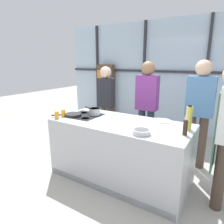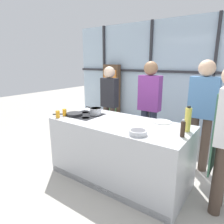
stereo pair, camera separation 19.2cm
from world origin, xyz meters
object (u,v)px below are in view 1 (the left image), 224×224
spectator_far_left (106,100)px  spectator_center_right (199,108)px  spectator_center_left (147,102)px  white_plate (162,121)px  juice_glass_far (63,113)px  mixing_bowl (141,132)px  pepper_grinder (185,127)px  oil_bottle (189,118)px  saucepan (95,111)px  juice_glass_near (57,115)px  frying_pan (73,115)px

spectator_far_left → spectator_center_right: (1.84, 0.00, 0.05)m
spectator_center_left → white_plate: bearing=128.2°
juice_glass_far → mixing_bowl: bearing=-3.1°
pepper_grinder → oil_bottle: bearing=92.5°
saucepan → juice_glass_far: same height
spectator_center_left → oil_bottle: spectator_center_left is taller
saucepan → juice_glass_near: same height
juice_glass_far → spectator_center_left: bearing=53.2°
frying_pan → spectator_center_right: bearing=33.2°
pepper_grinder → juice_glass_far: 1.87m
saucepan → oil_bottle: 1.49m
spectator_far_left → juice_glass_far: bearing=89.9°
oil_bottle → white_plate: bearing=155.6°
spectator_center_left → white_plate: 0.84m
frying_pan → saucepan: saucepan is taller
spectator_center_right → oil_bottle: (0.00, -0.84, 0.03)m
spectator_center_left → spectator_center_right: spectator_center_right is taller
spectator_far_left → saucepan: (0.36, -0.88, -0.02)m
spectator_far_left → pepper_grinder: bearing=150.1°
mixing_bowl → white_plate: bearing=86.7°
saucepan → mixing_bowl: saucepan is taller
frying_pan → saucepan: size_ratio=1.08×
spectator_center_right → juice_glass_near: bearing=36.7°
spectator_center_left → spectator_center_right: bearing=-180.0°
spectator_far_left → frying_pan: size_ratio=4.38×
frying_pan → saucepan: bearing=45.4°
oil_bottle → juice_glass_far: 1.89m
spectator_center_right → saucepan: spectator_center_right is taller
spectator_far_left → oil_bottle: size_ratio=5.12×
oil_bottle → juice_glass_near: (-1.85, -0.54, -0.10)m
spectator_far_left → juice_glass_far: 1.24m
frying_pan → pepper_grinder: pepper_grinder is taller
mixing_bowl → pepper_grinder: (0.46, 0.25, 0.07)m
oil_bottle → spectator_far_left: bearing=155.6°
juice_glass_far → frying_pan: bearing=43.1°
spectator_far_left → oil_bottle: (1.85, -0.84, 0.08)m
spectator_center_left → mixing_bowl: size_ratio=7.99×
spectator_center_right → juice_glass_near: spectator_center_right is taller
spectator_center_right → white_plate: size_ratio=6.57×
frying_pan → mixing_bowl: bearing=-7.9°
saucepan → juice_glass_near: 0.62m
mixing_bowl → pepper_grinder: size_ratio=1.04×
spectator_far_left → frying_pan: spectator_far_left is taller
saucepan → white_plate: saucepan is taller
spectator_center_left → mixing_bowl: (0.48, -1.31, -0.10)m
spectator_center_left → juice_glass_far: (-0.92, -1.24, -0.07)m
spectator_far_left → white_plate: (1.44, -0.65, -0.07)m
spectator_center_right → frying_pan: 2.08m
spectator_far_left → pepper_grinder: spectator_far_left is taller
pepper_grinder → juice_glass_near: 1.88m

